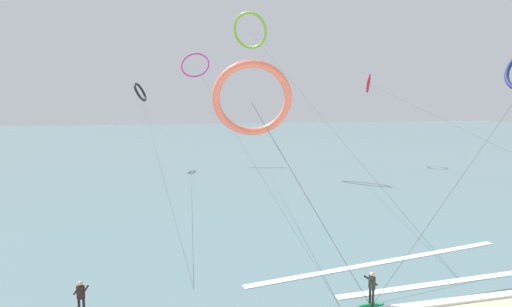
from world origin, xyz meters
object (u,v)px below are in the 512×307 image
Objects in this scene: kite_magenta at (195,65)px; kite_lime at (250,31)px; surfer_ivory at (81,301)px; kite_crimson at (369,84)px; kite_charcoal at (140,92)px; surfer_emerald at (372,291)px; kite_coral at (252,99)px.

kite_magenta is 1.36× the size of kite_lime.
kite_crimson is at bearing -98.36° from surfer_ivory.
kite_charcoal is (-36.49, 5.42, -1.59)m from kite_crimson.
kite_magenta is at bearing -73.70° from kite_crimson.
kite_crimson reaches higher than surfer_ivory.
surfer_emerald is 11.24m from kite_coral.
kite_charcoal is at bearing -135.01° from kite_magenta.
kite_magenta is at bearing -79.76° from kite_coral.
kite_lime reaches higher than surfer_emerald.
kite_lime reaches higher than surfer_ivory.
kite_magenta is 15.61m from kite_lime.
kite_magenta is (-1.50, 53.35, 15.74)m from surfer_emerald.
kite_coral is at bearing -126.48° from surfer_emerald.
kite_coral is at bearing 116.80° from kite_lime.
kite_charcoal is (-10.57, 49.25, 10.99)m from surfer_emerald.
kite_crimson is (25.91, 43.83, 12.59)m from surfer_emerald.
kite_coral reaches higher than surfer_ivory.
kite_magenta reaches higher than kite_charcoal.
surfer_ivory is 47.89m from kite_charcoal.
kite_coral is at bearing -152.46° from kite_charcoal.
kite_charcoal is 1.16× the size of kite_lime.
kite_crimson is 23.03m from kite_lime.
kite_lime is 3.38× the size of kite_coral.
surfer_ivory is 0.04× the size of kite_charcoal.
surfer_emerald is 51.56m from kite_charcoal.
kite_magenta is (11.98, 50.62, 15.74)m from surfer_ivory.
kite_crimson reaches higher than kite_charcoal.
surfer_emerald is at bearing 156.30° from kite_coral.
surfer_ivory is 58.31m from kite_crimson.
kite_charcoal is at bearing -166.41° from surfer_emerald.
kite_magenta is 50.01m from kite_coral.
surfer_ivory is at bearing -8.34° from kite_crimson.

